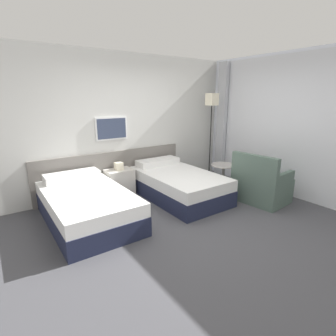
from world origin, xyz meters
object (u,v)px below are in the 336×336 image
object	(u,v)px
side_table	(223,174)
armchair	(260,186)
nightstand	(120,182)
bed_near_door	(87,205)
floor_lamp	(212,109)
bed_near_window	(178,184)

from	to	relation	value
side_table	armchair	xyz separation A→B (m)	(0.31, -0.64, -0.13)
nightstand	armchair	bearing A→B (deg)	-41.39
bed_near_door	side_table	world-z (taller)	bed_near_door
nightstand	side_table	size ratio (longest dim) A/B	1.09
floor_lamp	armchair	distance (m)	1.99
bed_near_window	nightstand	xyz separation A→B (m)	(-0.88, 0.72, 0.02)
floor_lamp	armchair	bearing A→B (deg)	-94.96
side_table	armchair	bearing A→B (deg)	-64.29
bed_near_window	armchair	distance (m)	1.53
bed_near_door	floor_lamp	bearing A→B (deg)	8.43
bed_near_window	side_table	xyz separation A→B (m)	(0.81, -0.40, 0.17)
bed_near_door	bed_near_window	distance (m)	1.76
side_table	armchair	distance (m)	0.73
bed_near_window	side_table	size ratio (longest dim) A/B	3.12
side_table	armchair	world-z (taller)	armchair
nightstand	floor_lamp	size ratio (longest dim) A/B	0.34
side_table	nightstand	bearing A→B (deg)	146.48
bed_near_door	nightstand	xyz separation A→B (m)	(0.88, 0.72, 0.02)
nightstand	bed_near_window	bearing A→B (deg)	-39.16
nightstand	floor_lamp	world-z (taller)	floor_lamp
armchair	floor_lamp	bearing A→B (deg)	-10.51
bed_near_door	nightstand	distance (m)	1.14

